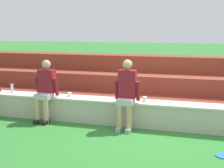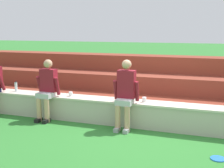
{
  "view_description": "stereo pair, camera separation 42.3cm",
  "coord_description": "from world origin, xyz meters",
  "px_view_note": "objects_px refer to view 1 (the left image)",
  "views": [
    {
      "loc": [
        0.97,
        -6.08,
        2.08
      ],
      "look_at": [
        -0.82,
        0.22,
        0.89
      ],
      "focal_mm": 48.82,
      "sensor_mm": 36.0,
      "label": 1
    },
    {
      "loc": [
        1.37,
        -5.96,
        2.08
      ],
      "look_at": [
        -0.82,
        0.22,
        0.89
      ],
      "focal_mm": 48.82,
      "sensor_mm": 36.0,
      "label": 2
    }
  ],
  "objects_px": {
    "person_left_of_center": "(45,89)",
    "person_center": "(126,92)",
    "water_bottle_center_gap": "(12,88)",
    "plastic_cup_right_end": "(69,95)",
    "plastic_cup_left_end": "(145,99)",
    "frisbee": "(223,156)"
  },
  "relations": [
    {
      "from": "person_left_of_center",
      "to": "person_center",
      "type": "xyz_separation_m",
      "value": [
        1.89,
        -0.03,
        0.03
      ]
    },
    {
      "from": "person_center",
      "to": "water_bottle_center_gap",
      "type": "height_order",
      "value": "person_center"
    },
    {
      "from": "person_center",
      "to": "plastic_cup_right_end",
      "type": "bearing_deg",
      "value": 169.69
    },
    {
      "from": "plastic_cup_right_end",
      "to": "plastic_cup_left_end",
      "type": "bearing_deg",
      "value": 0.4
    },
    {
      "from": "person_center",
      "to": "frisbee",
      "type": "height_order",
      "value": "person_center"
    },
    {
      "from": "plastic_cup_right_end",
      "to": "frisbee",
      "type": "bearing_deg",
      "value": -20.58
    },
    {
      "from": "water_bottle_center_gap",
      "to": "plastic_cup_left_end",
      "type": "xyz_separation_m",
      "value": [
        3.27,
        -0.02,
        -0.07
      ]
    },
    {
      "from": "water_bottle_center_gap",
      "to": "frisbee",
      "type": "height_order",
      "value": "water_bottle_center_gap"
    },
    {
      "from": "person_left_of_center",
      "to": "water_bottle_center_gap",
      "type": "height_order",
      "value": "person_left_of_center"
    },
    {
      "from": "person_left_of_center",
      "to": "plastic_cup_left_end",
      "type": "distance_m",
      "value": 2.25
    },
    {
      "from": "person_left_of_center",
      "to": "person_center",
      "type": "relative_size",
      "value": 0.96
    },
    {
      "from": "water_bottle_center_gap",
      "to": "plastic_cup_right_end",
      "type": "xyz_separation_m",
      "value": [
        1.53,
        -0.03,
        -0.07
      ]
    },
    {
      "from": "person_center",
      "to": "frisbee",
      "type": "xyz_separation_m",
      "value": [
        1.88,
        -0.98,
        -0.77
      ]
    },
    {
      "from": "plastic_cup_right_end",
      "to": "frisbee",
      "type": "xyz_separation_m",
      "value": [
        3.28,
        -1.23,
        -0.59
      ]
    },
    {
      "from": "person_left_of_center",
      "to": "plastic_cup_left_end",
      "type": "relative_size",
      "value": 13.26
    },
    {
      "from": "person_left_of_center",
      "to": "water_bottle_center_gap",
      "type": "bearing_deg",
      "value": 166.28
    },
    {
      "from": "frisbee",
      "to": "person_left_of_center",
      "type": "bearing_deg",
      "value": 165.05
    },
    {
      "from": "person_left_of_center",
      "to": "plastic_cup_right_end",
      "type": "relative_size",
      "value": 13.79
    },
    {
      "from": "plastic_cup_right_end",
      "to": "frisbee",
      "type": "distance_m",
      "value": 3.55
    },
    {
      "from": "person_left_of_center",
      "to": "plastic_cup_left_end",
      "type": "bearing_deg",
      "value": 6.1
    },
    {
      "from": "water_bottle_center_gap",
      "to": "frisbee",
      "type": "relative_size",
      "value": 1.01
    },
    {
      "from": "plastic_cup_left_end",
      "to": "plastic_cup_right_end",
      "type": "distance_m",
      "value": 1.74
    }
  ]
}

